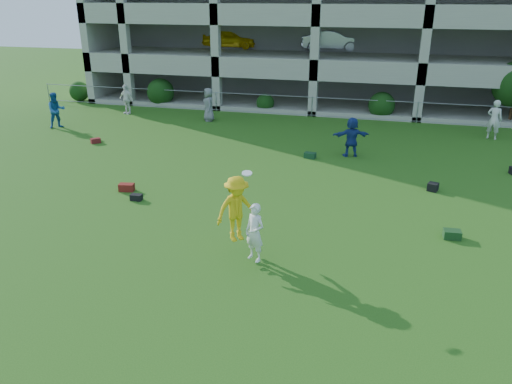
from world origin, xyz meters
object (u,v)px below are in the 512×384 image
(bystander_a, at_px, (56,110))
(bystander_e, at_px, (494,119))
(bystander_c, at_px, (209,105))
(parking_garage, at_px, (334,6))
(crate_d, at_px, (433,187))
(bystander_d, at_px, (352,137))
(frisbee_contest, at_px, (240,213))
(bystander_b, at_px, (126,99))

(bystander_a, xyz_separation_m, bystander_e, (22.56, 3.57, 0.03))
(bystander_a, distance_m, bystander_c, 8.27)
(bystander_c, bearing_deg, parking_garage, 123.06)
(crate_d, bearing_deg, parking_garage, 107.67)
(bystander_a, xyz_separation_m, bystander_c, (7.46, 3.57, -0.02))
(bystander_a, xyz_separation_m, bystander_d, (15.90, -1.14, -0.07))
(frisbee_contest, bearing_deg, crate_d, 49.37)
(bystander_b, relative_size, bystander_e, 0.89)
(frisbee_contest, bearing_deg, bystander_c, 112.77)
(bystander_d, bearing_deg, crate_d, 114.51)
(bystander_a, height_order, frisbee_contest, frisbee_contest)
(bystander_c, bearing_deg, bystander_e, 59.31)
(bystander_c, xyz_separation_m, bystander_e, (15.10, 0.00, 0.05))
(frisbee_contest, bearing_deg, parking_garage, 91.41)
(bystander_c, distance_m, crate_d, 14.39)
(bystander_d, xyz_separation_m, frisbee_contest, (-2.25, -10.04, 0.39))
(crate_d, relative_size, frisbee_contest, 0.15)
(bystander_d, height_order, frisbee_contest, frisbee_contest)
(crate_d, bearing_deg, bystander_e, 68.00)
(parking_garage, bearing_deg, bystander_a, -131.25)
(bystander_a, height_order, bystander_e, bystander_e)
(bystander_e, xyz_separation_m, crate_d, (-3.34, -8.26, -0.84))
(bystander_b, height_order, parking_garage, parking_garage)
(bystander_a, distance_m, frisbee_contest, 17.65)
(bystander_a, height_order, bystander_b, bystander_a)
(bystander_a, relative_size, bystander_d, 1.08)
(bystander_a, bearing_deg, bystander_e, -39.55)
(bystander_c, relative_size, frisbee_contest, 0.78)
(bystander_c, height_order, bystander_d, bystander_c)
(bystander_a, xyz_separation_m, crate_d, (19.22, -4.68, -0.81))
(bystander_d, xyz_separation_m, parking_garage, (-2.89, 15.97, 5.12))
(bystander_b, relative_size, crate_d, 5.04)
(bystander_c, relative_size, crate_d, 5.38)
(bystander_e, bearing_deg, bystander_b, 18.99)
(bystander_c, xyz_separation_m, parking_garage, (5.55, 11.26, 5.07))
(bystander_e, bearing_deg, bystander_c, 20.37)
(bystander_d, relative_size, parking_garage, 0.06)
(crate_d, height_order, parking_garage, parking_garage)
(crate_d, bearing_deg, bystander_d, 133.22)
(bystander_a, height_order, bystander_c, bystander_a)
(bystander_d, xyz_separation_m, bystander_e, (6.66, 4.71, 0.10))
(parking_garage, bearing_deg, bystander_b, -135.66)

